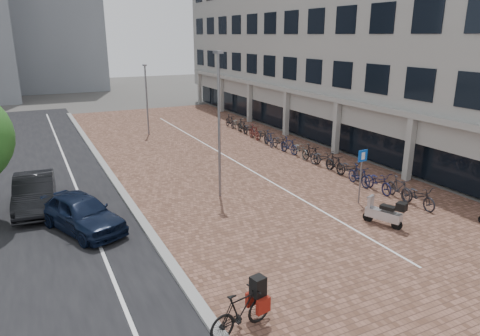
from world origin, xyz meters
name	(u,v)px	position (x,y,z in m)	size (l,w,h in m)	color
ground	(312,245)	(0.00, 0.00, 0.00)	(140.00, 140.00, 0.00)	#474442
plaza_brick	(226,158)	(2.00, 12.00, 0.01)	(14.50, 42.00, 0.04)	brown
street_asphalt	(32,184)	(-9.00, 12.00, 0.01)	(8.00, 50.00, 0.03)	black
curb	(109,173)	(-5.10, 12.00, 0.07)	(0.35, 42.00, 0.14)	gray
lane_line	(73,178)	(-7.00, 12.00, 0.02)	(0.12, 44.00, 0.00)	white
parking_line	(229,158)	(2.20, 12.00, 0.04)	(0.10, 30.00, 0.00)	white
office_building	(336,20)	(12.97, 16.00, 8.44)	(8.40, 40.00, 15.00)	#969692
car_navy	(81,213)	(-7.36, 5.03, 0.74)	(1.74, 4.34, 1.48)	black
car_dark	(35,193)	(-8.89, 8.24, 0.76)	(1.61, 4.60, 1.52)	black
hero_bike	(241,311)	(-4.50, -3.22, 0.61)	(2.03, 0.94, 1.38)	black
scooter_front	(384,212)	(3.50, 0.14, 0.58)	(0.53, 1.69, 1.17)	#B4B4B9
parking_sign	(362,168)	(4.27, 2.46, 1.70)	(0.53, 0.11, 2.52)	slate
lamp_near	(219,128)	(-1.00, 6.11, 3.32)	(0.12, 0.12, 6.64)	slate
lamp_far	(147,101)	(-0.55, 20.70, 2.61)	(0.12, 0.12, 5.23)	gray
bike_row	(296,148)	(6.21, 10.65, 0.52)	(1.18, 21.43, 1.05)	black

